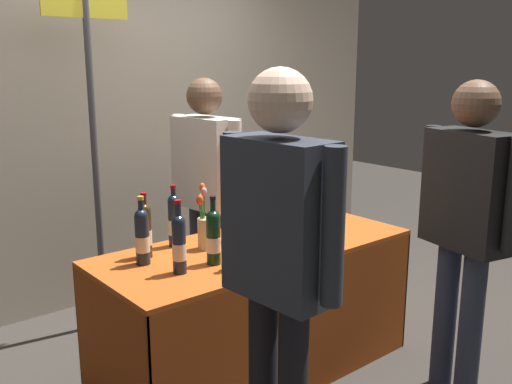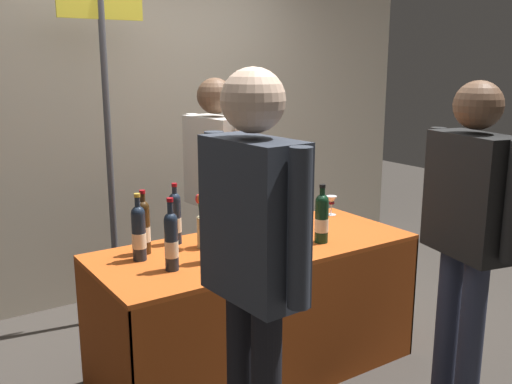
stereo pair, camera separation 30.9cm
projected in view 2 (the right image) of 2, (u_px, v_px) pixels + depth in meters
The scene contains 20 objects.
ground_plane at pixel (256, 369), 3.33m from camera, with size 12.00×12.00×0.00m, color #38332D.
back_partition at pixel (139, 105), 4.30m from camera, with size 5.18×0.12×2.89m, color #B2A893.
tasting_table at pixel (256, 284), 3.21m from camera, with size 1.80×0.77×0.77m.
featured_wine_bottle at pixel (285, 222), 3.08m from camera, with size 0.07×0.07×0.34m.
display_bottle_0 at pixel (245, 215), 3.23m from camera, with size 0.07×0.07×0.34m.
display_bottle_1 at pixel (208, 235), 2.85m from camera, with size 0.07×0.07×0.35m.
display_bottle_2 at pixel (275, 206), 3.47m from camera, with size 0.08×0.08×0.32m.
display_bottle_3 at pixel (322, 218), 3.17m from camera, with size 0.08×0.08×0.33m.
display_bottle_4 at pixel (238, 238), 2.78m from camera, with size 0.08×0.08×0.36m.
display_bottle_5 at pixel (144, 226), 2.98m from camera, with size 0.07×0.07×0.34m.
display_bottle_6 at pixel (139, 232), 2.88m from camera, with size 0.07×0.07×0.35m.
display_bottle_7 at pixel (175, 218), 3.15m from camera, with size 0.07×0.07×0.34m.
display_bottle_8 at pixel (171, 240), 2.74m from camera, with size 0.07×0.07×0.36m.
wine_glass_near_vendor at pixel (261, 239), 2.92m from camera, with size 0.08×0.08×0.14m.
wine_glass_mid at pixel (331, 201), 3.75m from camera, with size 0.07×0.07×0.13m.
flower_vase at pixel (204, 225), 3.09m from camera, with size 0.10×0.10×0.36m.
vendor_presenter at pixel (216, 180), 3.72m from camera, with size 0.25×0.63×1.67m.
taster_foreground_right at pixel (253, 250), 2.17m from camera, with size 0.24×0.61×1.75m.
taster_foreground_left at pixel (468, 219), 2.76m from camera, with size 0.31×0.61×1.68m.
booth_signpost at pixel (107, 121), 3.70m from camera, with size 0.55×0.04×2.23m.
Camera 2 is at (-1.68, -2.51, 1.76)m, focal length 39.87 mm.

